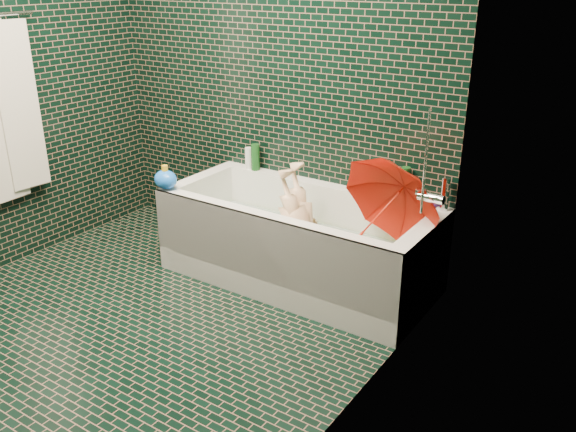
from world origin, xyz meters
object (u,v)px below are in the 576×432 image
Objects in this scene: bath_toy at (166,179)px; umbrella at (381,212)px; bathtub at (297,250)px; rubber_duck at (407,195)px; child at (303,237)px.

umbrella is at bearing -7.52° from bath_toy.
rubber_duck reaches higher than bathtub.
bath_toy is (-0.84, -0.31, 0.31)m from child.
bathtub is at bearing -162.25° from umbrella.
bathtub is at bearing 1.07° from bath_toy.
umbrella reaches higher than bath_toy.
bathtub is 1.87× the size of child.
umbrella is at bearing -0.78° from bathtub.
child is 0.69m from rubber_duck.
bathtub is 15.15× the size of rubber_duck.
rubber_duck reaches higher than child.
umbrella reaches higher than bathtub.
umbrella is 0.36m from rubber_duck.
child is at bearing -162.80° from rubber_duck.
bathtub is 2.88× the size of umbrella.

